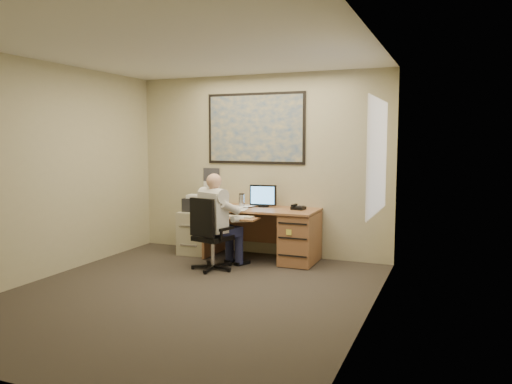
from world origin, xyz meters
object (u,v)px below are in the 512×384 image
at_px(filing_cabinet, 197,228).
at_px(person, 214,221).
at_px(desk, 284,231).
at_px(office_chair, 212,249).

relative_size(filing_cabinet, person, 0.70).
distance_m(desk, filing_cabinet, 1.41).
distance_m(desk, office_chair, 1.11).
bearing_deg(desk, person, -135.06).
height_order(filing_cabinet, person, person).
relative_size(desk, person, 1.24).
bearing_deg(office_chair, desk, 61.43).
relative_size(desk, filing_cabinet, 1.78).
height_order(desk, filing_cabinet, desk).
height_order(desk, person, person).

